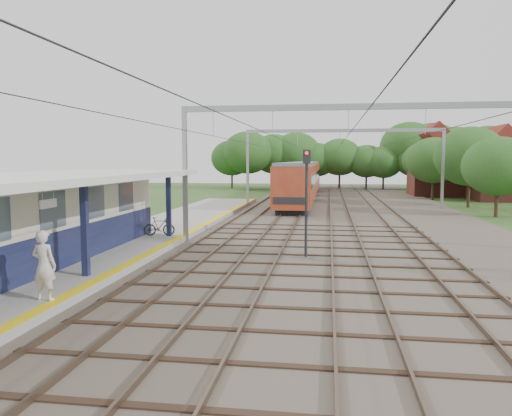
{
  "coord_description": "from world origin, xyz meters",
  "views": [
    {
      "loc": [
        2.29,
        -9.78,
        4.31
      ],
      "look_at": [
        -1.73,
        17.83,
        1.6
      ],
      "focal_mm": 35.0,
      "sensor_mm": 36.0,
      "label": 1
    }
  ],
  "objects_px": {
    "person": "(44,265)",
    "train": "(303,179)",
    "bicycle": "(159,227)",
    "signal_post": "(306,188)"
  },
  "relations": [
    {
      "from": "bicycle",
      "to": "signal_post",
      "type": "distance_m",
      "value": 8.73
    },
    {
      "from": "bicycle",
      "to": "train",
      "type": "bearing_deg",
      "value": -20.56
    },
    {
      "from": "bicycle",
      "to": "train",
      "type": "relative_size",
      "value": 0.04
    },
    {
      "from": "person",
      "to": "train",
      "type": "bearing_deg",
      "value": -90.69
    },
    {
      "from": "person",
      "to": "train",
      "type": "relative_size",
      "value": 0.05
    },
    {
      "from": "person",
      "to": "signal_post",
      "type": "bearing_deg",
      "value": -122.4
    },
    {
      "from": "person",
      "to": "bicycle",
      "type": "bearing_deg",
      "value": -79.95
    },
    {
      "from": "bicycle",
      "to": "train",
      "type": "height_order",
      "value": "train"
    },
    {
      "from": "person",
      "to": "signal_post",
      "type": "distance_m",
      "value": 11.29
    },
    {
      "from": "signal_post",
      "to": "train",
      "type": "bearing_deg",
      "value": 92.46
    }
  ]
}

